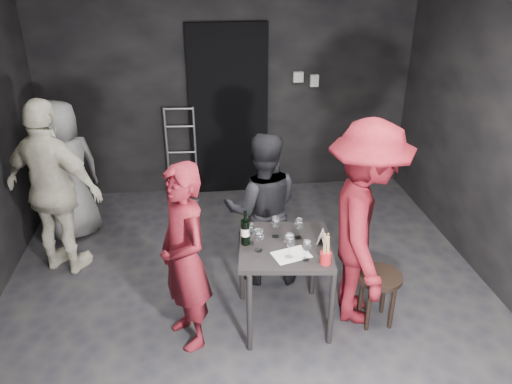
{
  "coord_description": "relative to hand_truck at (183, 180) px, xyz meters",
  "views": [
    {
      "loc": [
        -0.37,
        -3.45,
        2.86
      ],
      "look_at": [
        0.07,
        0.25,
        1.02
      ],
      "focal_mm": 35.0,
      "sensor_mm": 36.0,
      "label": 1
    }
  ],
  "objects": [
    {
      "name": "floor",
      "position": [
        0.6,
        -2.33,
        -0.21
      ],
      "size": [
        4.5,
        5.0,
        0.02
      ],
      "primitive_type": "cube",
      "color": "black",
      "rests_on": "ground"
    },
    {
      "name": "wall_back",
      "position": [
        0.6,
        0.17,
        1.14
      ],
      "size": [
        4.5,
        0.04,
        2.7
      ],
      "primitive_type": "cube",
      "color": "black",
      "rests_on": "ground"
    },
    {
      "name": "doorway",
      "position": [
        0.6,
        0.11,
        0.84
      ],
      "size": [
        0.95,
        0.1,
        2.1
      ],
      "primitive_type": "cube",
      "color": "black",
      "rests_on": "ground"
    },
    {
      "name": "wallbox_upper",
      "position": [
        1.45,
        0.12,
        1.24
      ],
      "size": [
        0.12,
        0.06,
        0.12
      ],
      "primitive_type": "cube",
      "color": "#B7B7B2",
      "rests_on": "wall_back"
    },
    {
      "name": "wallbox_lower",
      "position": [
        1.65,
        0.12,
        1.19
      ],
      "size": [
        0.1,
        0.06,
        0.14
      ],
      "primitive_type": "cube",
      "color": "#B7B7B2",
      "rests_on": "wall_back"
    },
    {
      "name": "hand_truck",
      "position": [
        0.0,
        0.0,
        0.0
      ],
      "size": [
        0.38,
        0.33,
        1.15
      ],
      "rotation": [
        0.0,
        0.0,
        -0.07
      ],
      "color": "#B2B2B7",
      "rests_on": "floor"
    },
    {
      "name": "tasting_table",
      "position": [
        0.86,
        -2.49,
        0.44
      ],
      "size": [
        0.72,
        0.72,
        0.75
      ],
      "rotation": [
        0.0,
        0.0,
        -0.12
      ],
      "color": "black",
      "rests_on": "floor"
    },
    {
      "name": "stool",
      "position": [
        1.63,
        -2.6,
        0.17
      ],
      "size": [
        0.37,
        0.37,
        0.47
      ],
      "rotation": [
        0.0,
        0.0,
        0.38
      ],
      "color": "#302418",
      "rests_on": "floor"
    },
    {
      "name": "server_red",
      "position": [
        0.07,
        -2.61,
        0.56
      ],
      "size": [
        0.58,
        0.67,
        1.55
      ],
      "primitive_type": "imported",
      "rotation": [
        0.0,
        0.0,
        -1.12
      ],
      "color": "maroon",
      "rests_on": "floor"
    },
    {
      "name": "woman_black",
      "position": [
        0.76,
        -1.84,
        0.49
      ],
      "size": [
        0.71,
        0.43,
        1.41
      ],
      "primitive_type": "imported",
      "rotation": [
        0.0,
        0.0,
        3.07
      ],
      "color": "black",
      "rests_on": "floor"
    },
    {
      "name": "man_maroon",
      "position": [
        1.5,
        -2.47,
        0.79
      ],
      "size": [
        0.84,
        1.39,
        2.01
      ],
      "primitive_type": "imported",
      "rotation": [
        0.0,
        0.0,
        1.38
      ],
      "color": "maroon",
      "rests_on": "floor"
    },
    {
      "name": "bystander_cream",
      "position": [
        -1.12,
        -1.48,
        0.76
      ],
      "size": [
        1.27,
        0.98,
        1.95
      ],
      "primitive_type": "imported",
      "rotation": [
        0.0,
        0.0,
        2.7
      ],
      "color": "#EDE7CA",
      "rests_on": "floor"
    },
    {
      "name": "bystander_grey",
      "position": [
        -1.17,
        -0.84,
        0.55
      ],
      "size": [
        0.84,
        0.78,
        1.52
      ],
      "primitive_type": "imported",
      "rotation": [
        0.0,
        0.0,
        3.8
      ],
      "color": "slate",
      "rests_on": "floor"
    },
    {
      "name": "tasting_mat",
      "position": [
        0.88,
        -2.64,
        0.54
      ],
      "size": [
        0.32,
        0.26,
        0.0
      ],
      "primitive_type": "cube",
      "rotation": [
        0.0,
        0.0,
        0.29
      ],
      "color": "white",
      "rests_on": "tasting_table"
    },
    {
      "name": "wine_glass_a",
      "position": [
        0.64,
        -2.55,
        0.64
      ],
      "size": [
        0.09,
        0.09,
        0.21
      ],
      "primitive_type": null,
      "rotation": [
        0.0,
        0.0,
        0.22
      ],
      "color": "white",
      "rests_on": "tasting_table"
    },
    {
      "name": "wine_glass_b",
      "position": [
        0.59,
        -2.44,
        0.63
      ],
      "size": [
        0.08,
        0.08,
        0.19
      ],
      "primitive_type": null,
      "rotation": [
        0.0,
        0.0,
        -0.13
      ],
      "color": "white",
      "rests_on": "tasting_table"
    },
    {
      "name": "wine_glass_c",
      "position": [
        0.8,
        -2.36,
        0.64
      ],
      "size": [
        0.1,
        0.1,
        0.2
      ],
      "primitive_type": null,
      "rotation": [
        0.0,
        0.0,
        0.42
      ],
      "color": "white",
      "rests_on": "tasting_table"
    },
    {
      "name": "wine_glass_d",
      "position": [
        0.86,
        -2.67,
        0.65
      ],
      "size": [
        0.11,
        0.11,
        0.22
      ],
      "primitive_type": null,
      "rotation": [
        0.0,
        0.0,
        -0.35
      ],
      "color": "white",
      "rests_on": "tasting_table"
    },
    {
      "name": "wine_glass_e",
      "position": [
        0.98,
        -2.72,
        0.63
      ],
      "size": [
        0.09,
        0.09,
        0.18
      ],
      "primitive_type": null,
      "rotation": [
        0.0,
        0.0,
        -0.39
      ],
      "color": "white",
      "rests_on": "tasting_table"
    },
    {
      "name": "wine_glass_f",
      "position": [
        0.98,
        -2.4,
        0.63
      ],
      "size": [
        0.1,
        0.1,
        0.19
      ],
      "primitive_type": null,
      "rotation": [
        0.0,
        0.0,
        -0.42
      ],
      "color": "white",
      "rests_on": "tasting_table"
    },
    {
      "name": "wine_bottle",
      "position": [
        0.55,
        -2.44,
        0.65
      ],
      "size": [
        0.07,
        0.07,
        0.29
      ],
      "rotation": [
        0.0,
        0.0,
        -0.29
      ],
      "color": "black",
      "rests_on": "tasting_table"
    },
    {
      "name": "breadstick_cup",
      "position": [
        1.11,
        -2.78,
        0.66
      ],
      "size": [
        0.08,
        0.08,
        0.26
      ],
      "rotation": [
        0.0,
        0.0,
        0.28
      ],
      "color": "#B3151C",
      "rests_on": "tasting_table"
    },
    {
      "name": "reserved_card",
      "position": [
        1.14,
        -2.48,
        0.58
      ],
      "size": [
        0.11,
        0.14,
        0.09
      ],
      "primitive_type": null,
      "rotation": [
        0.0,
        0.0,
        -0.37
      ],
      "color": "white",
      "rests_on": "tasting_table"
    }
  ]
}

